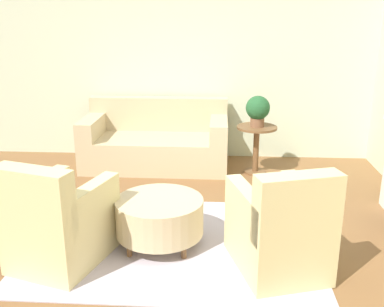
{
  "coord_description": "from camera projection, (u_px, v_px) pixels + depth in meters",
  "views": [
    {
      "loc": [
        0.44,
        -3.89,
        2.16
      ],
      "look_at": [
        0.15,
        0.55,
        0.75
      ],
      "focal_mm": 42.0,
      "sensor_mm": 36.0,
      "label": 1
    }
  ],
  "objects": [
    {
      "name": "armchair_right",
      "position": [
        280.0,
        231.0,
        3.82
      ],
      "size": [
        0.91,
        1.03,
        0.97
      ],
      "color": "beige",
      "rests_on": "rug"
    },
    {
      "name": "side_table",
      "position": [
        256.0,
        141.0,
        6.16
      ],
      "size": [
        0.55,
        0.55,
        0.67
      ],
      "color": "brown",
      "rests_on": "ground_plane"
    },
    {
      "name": "potted_plant_on_side_table",
      "position": [
        258.0,
        109.0,
        6.03
      ],
      "size": [
        0.32,
        0.32,
        0.42
      ],
      "color": "brown",
      "rests_on": "side_table"
    },
    {
      "name": "ottoman_table",
      "position": [
        160.0,
        216.0,
        4.27
      ],
      "size": [
        0.84,
        0.84,
        0.46
      ],
      "color": "#C6B289",
      "rests_on": "rug"
    },
    {
      "name": "ground_plane",
      "position": [
        173.0,
        243.0,
        4.38
      ],
      "size": [
        16.0,
        16.0,
        0.0
      ],
      "primitive_type": "plane",
      "color": "brown"
    },
    {
      "name": "rug",
      "position": [
        173.0,
        243.0,
        4.38
      ],
      "size": [
        2.74,
        2.0,
        0.01
      ],
      "color": "#BCB2C1",
      "rests_on": "ground_plane"
    },
    {
      "name": "wall_back",
      "position": [
        192.0,
        65.0,
        6.71
      ],
      "size": [
        9.67,
        0.12,
        2.8
      ],
      "color": "beige",
      "rests_on": "ground_plane"
    },
    {
      "name": "couch",
      "position": [
        156.0,
        143.0,
        6.51
      ],
      "size": [
        2.05,
        0.99,
        0.95
      ],
      "color": "#C6B289",
      "rests_on": "ground_plane"
    },
    {
      "name": "armchair_left",
      "position": [
        59.0,
        224.0,
        3.94
      ],
      "size": [
        0.91,
        1.03,
        0.97
      ],
      "color": "beige",
      "rests_on": "rug"
    }
  ]
}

